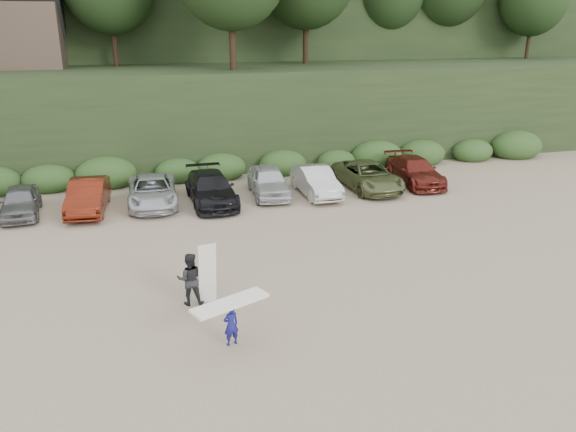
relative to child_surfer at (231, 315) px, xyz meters
name	(u,v)px	position (x,y,z in m)	size (l,w,h in m)	color
ground	(269,280)	(2.06, 3.84, -0.93)	(120.00, 120.00, 0.00)	tan
parked_cars	(146,192)	(-1.73, 13.90, -0.18)	(34.13, 6.00, 1.64)	silver
child_surfer	(231,315)	(0.00, 0.00, 0.00)	(2.35, 1.48, 1.37)	navy
adult_surfer	(192,279)	(-0.77, 2.80, -0.03)	(1.35, 0.82, 2.10)	black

